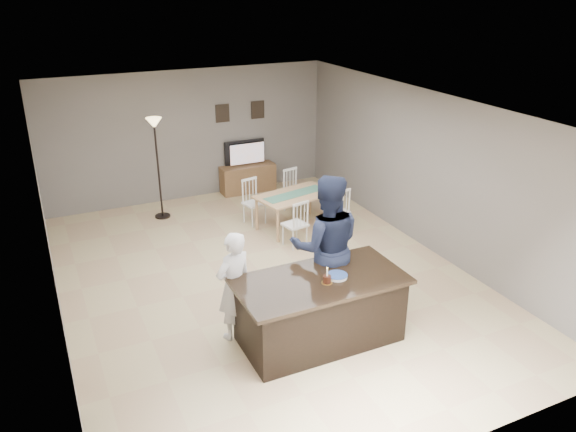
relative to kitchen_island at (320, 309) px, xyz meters
name	(u,v)px	position (x,y,z in m)	size (l,w,h in m)	color
floor	(265,278)	(0.00, 1.80, -0.45)	(8.00, 8.00, 0.00)	tan
room_shell	(263,177)	(0.00, 1.80, 1.22)	(8.00, 8.00, 8.00)	slate
kitchen_island	(320,309)	(0.00, 0.00, 0.00)	(2.15, 1.10, 0.90)	black
tv_console	(248,178)	(1.20, 5.57, -0.15)	(1.20, 0.40, 0.60)	brown
television	(246,153)	(1.20, 5.64, 0.41)	(0.91, 0.12, 0.53)	black
tv_screen_glow	(247,154)	(1.20, 5.56, 0.42)	(0.78, 0.78, 0.00)	orange
picture_frames	(240,111)	(1.15, 5.78, 1.30)	(1.10, 0.02, 0.38)	black
doorway	(67,336)	(-2.99, -0.50, 0.80)	(0.00, 2.10, 2.65)	black
woman	(234,286)	(-0.95, 0.55, 0.29)	(0.54, 0.36, 1.49)	silver
man	(326,247)	(0.38, 0.55, 0.57)	(0.99, 0.77, 2.04)	#191F37
birthday_cake	(327,279)	(0.03, -0.12, 0.50)	(0.14, 0.14, 0.22)	gold
plate_stack	(337,276)	(0.21, -0.06, 0.47)	(0.26, 0.26, 0.04)	white
dining_table	(295,200)	(1.29, 3.37, 0.10)	(1.67, 1.86, 0.87)	tan
floor_lamp	(156,141)	(-0.87, 4.95, 1.09)	(0.30, 0.30, 1.99)	black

